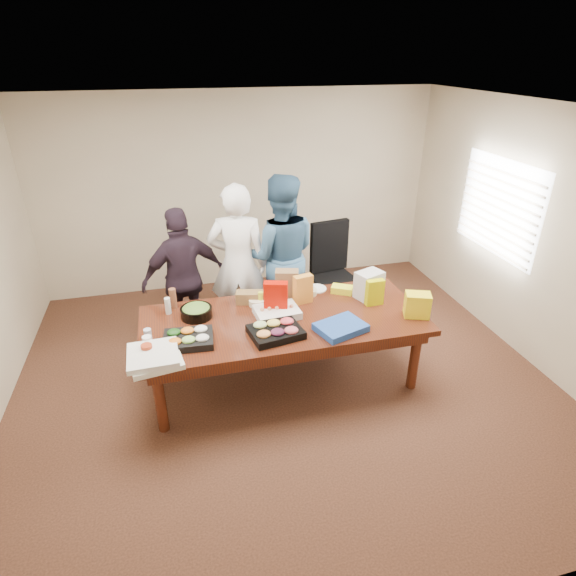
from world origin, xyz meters
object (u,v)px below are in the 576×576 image
object	(u,v)px
sheet_cake	(277,312)
salad_bowl	(196,312)
person_right	(280,255)
conference_table	(284,349)
person_center	(238,264)
office_chair	(334,278)

from	to	relation	value
sheet_cake	salad_bowl	bearing A→B (deg)	163.10
person_right	conference_table	bearing A→B (deg)	88.60
person_center	sheet_cake	size ratio (longest dim) A/B	4.36
person_center	sheet_cake	world-z (taller)	person_center
person_center	person_right	distance (m)	0.52
conference_table	office_chair	xyz separation A→B (m)	(0.91, 1.04, 0.23)
conference_table	person_right	xyz separation A→B (m)	(0.22, 1.07, 0.59)
conference_table	sheet_cake	size ratio (longest dim) A/B	6.47
person_center	salad_bowl	world-z (taller)	person_center
office_chair	salad_bowl	world-z (taller)	office_chair
person_center	salad_bowl	distance (m)	0.93
conference_table	salad_bowl	bearing A→B (deg)	164.12
office_chair	sheet_cake	size ratio (longest dim) A/B	2.78
office_chair	person_right	bearing A→B (deg)	168.65
office_chair	person_center	size ratio (longest dim) A/B	0.64
conference_table	sheet_cake	xyz separation A→B (m)	(-0.05, 0.07, 0.41)
conference_table	salad_bowl	xyz separation A→B (m)	(-0.83, 0.24, 0.43)
office_chair	sheet_cake	xyz separation A→B (m)	(-0.96, -0.98, 0.19)
salad_bowl	person_center	bearing A→B (deg)	53.83
person_right	sheet_cake	world-z (taller)	person_right
sheet_cake	person_center	bearing A→B (deg)	100.05
person_right	salad_bowl	distance (m)	1.35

